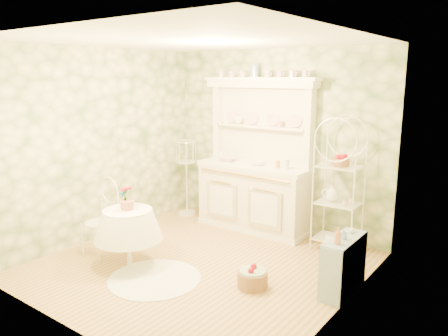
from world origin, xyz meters
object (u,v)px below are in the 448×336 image
Objects in this scene: cafe_chair at (100,224)px; floor_basket at (252,278)px; side_shelf at (343,265)px; birdcage_stand at (186,171)px; round_table at (129,241)px; kitchen_dresser at (254,155)px; bakers_rack at (339,186)px.

cafe_chair is 2.13m from floor_basket.
side_shelf is 2.30× the size of floor_basket.
cafe_chair is 2.03m from birdcage_stand.
side_shelf is at bearing 20.45° from cafe_chair.
side_shelf is 3.05m from cafe_chair.
round_table is 0.42× the size of birdcage_stand.
kitchen_dresser reaches higher than side_shelf.
cafe_chair is 0.57× the size of birdcage_stand.
round_table is at bearing -103.92° from kitchen_dresser.
kitchen_dresser is at bearing 122.67° from floor_basket.
kitchen_dresser is 7.28× the size of floor_basket.
cafe_chair is (-2.38, -2.02, -0.46)m from bakers_rack.
round_table is 0.74× the size of cafe_chair.
side_shelf is at bearing -18.50° from birdcage_stand.
cafe_chair is at bearing -178.37° from round_table.
bakers_rack is 5.66× the size of floor_basket.
side_shelf is (0.52, -1.09, -0.58)m from bakers_rack.
birdcage_stand is 2.88m from floor_basket.
round_table is at bearing 4.34° from cafe_chair.
kitchen_dresser is 3.59× the size of round_table.
kitchen_dresser is 2.40m from cafe_chair.
bakers_rack is 2.65m from birdcage_stand.
side_shelf reaches higher than floor_basket.
kitchen_dresser is 2.65× the size of cafe_chair.
bakers_rack is 2.46× the size of side_shelf.
bakers_rack is at bearing 116.85° from side_shelf.
birdcage_stand is (-0.79, 1.98, 0.44)m from round_table.
bakers_rack reaches higher than round_table.
birdcage_stand reaches higher than round_table.
floor_basket is (1.54, 0.42, -0.22)m from round_table.
cafe_chair is at bearing -116.48° from kitchen_dresser.
birdcage_stand reaches higher than cafe_chair.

